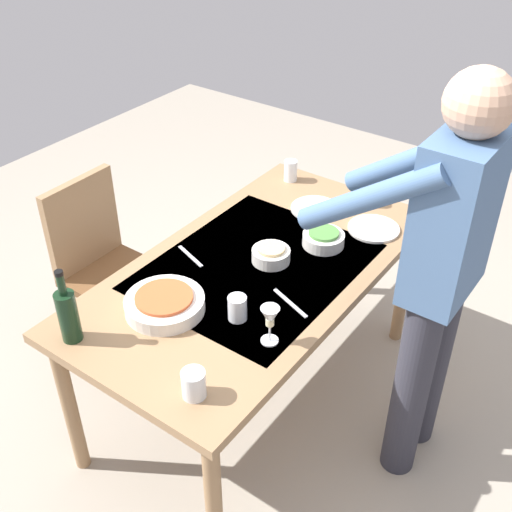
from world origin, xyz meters
The scene contains 17 objects.
ground_plane centered at (0.00, 0.00, 0.00)m, with size 6.00×6.00×0.00m, color #9E9384.
dining_table centered at (0.00, 0.00, 0.68)m, with size 1.65×0.87×0.76m.
chair_near centered at (0.13, -0.82, 0.53)m, with size 0.40×0.40×0.91m.
person_server centered at (-0.14, 0.70, 0.96)m, with size 0.42×0.61×1.69m.
wine_bottle centered at (0.73, -0.27, 0.87)m, with size 0.07×0.07×0.30m.
wine_glass_left centered at (0.34, 0.30, 0.86)m, with size 0.07×0.07×0.15m.
water_cup_near_left centered at (-0.70, -0.29, 0.81)m, with size 0.07×0.07×0.11m, color silver.
water_cup_near_right centered at (-0.70, 0.12, 0.81)m, with size 0.08×0.08×0.10m, color silver.
water_cup_far_left centered at (0.30, 0.14, 0.80)m, with size 0.07×0.07×0.10m, color silver.
water_cup_far_right centered at (0.68, 0.25, 0.81)m, with size 0.08×0.08×0.10m, color silver.
serving_bowl_pasta centered at (0.43, -0.11, 0.79)m, with size 0.30×0.30×0.07m.
side_bowl_salad centered at (-0.29, 0.14, 0.79)m, with size 0.18×0.18×0.07m.
side_bowl_bread centered at (-0.07, 0.03, 0.79)m, with size 0.16×0.16×0.07m.
dinner_plate_near centered at (-0.53, 0.27, 0.76)m, with size 0.23×0.23×0.01m, color silver.
dinner_plate_far centered at (-0.53, -0.04, 0.76)m, with size 0.23×0.23×0.01m, color silver.
table_knife centered at (0.12, 0.25, 0.76)m, with size 0.01×0.20×0.01m, color silver.
table_fork centered at (0.11, -0.26, 0.76)m, with size 0.01×0.18×0.01m, color silver.
Camera 1 is at (1.70, 1.23, 2.29)m, focal length 44.36 mm.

